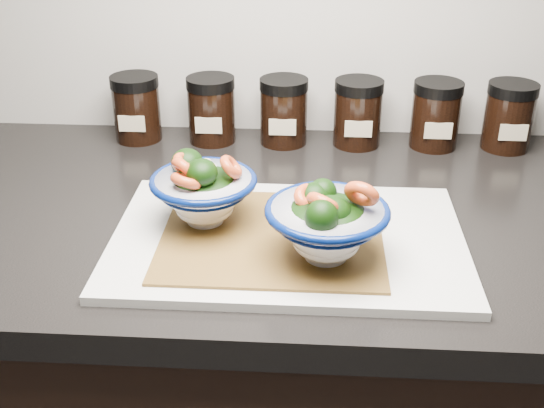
# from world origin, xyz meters

# --- Properties ---
(countertop) EXTENTS (3.50, 0.60, 0.04)m
(countertop) POSITION_xyz_m (0.00, 1.45, 0.88)
(countertop) COLOR black
(countertop) RESTS_ON cabinet
(cutting_board) EXTENTS (0.45, 0.30, 0.01)m
(cutting_board) POSITION_xyz_m (-0.08, 1.35, 0.91)
(cutting_board) COLOR silver
(cutting_board) RESTS_ON countertop
(bamboo_mat) EXTENTS (0.28, 0.24, 0.00)m
(bamboo_mat) POSITION_xyz_m (-0.10, 1.34, 0.91)
(bamboo_mat) COLOR olive
(bamboo_mat) RESTS_ON cutting_board
(bowl_left) EXTENTS (0.14, 0.14, 0.11)m
(bowl_left) POSITION_xyz_m (-0.19, 1.37, 0.96)
(bowl_left) COLOR white
(bowl_left) RESTS_ON bamboo_mat
(bowl_right) EXTENTS (0.15, 0.15, 0.11)m
(bowl_right) POSITION_xyz_m (-0.03, 1.30, 0.96)
(bowl_right) COLOR white
(bowl_right) RESTS_ON bamboo_mat
(spice_jar_a) EXTENTS (0.08, 0.08, 0.11)m
(spice_jar_a) POSITION_xyz_m (-0.35, 1.69, 0.96)
(spice_jar_a) COLOR black
(spice_jar_a) RESTS_ON countertop
(spice_jar_b) EXTENTS (0.08, 0.08, 0.11)m
(spice_jar_b) POSITION_xyz_m (-0.22, 1.69, 0.96)
(spice_jar_b) COLOR black
(spice_jar_b) RESTS_ON countertop
(spice_jar_c) EXTENTS (0.08, 0.08, 0.11)m
(spice_jar_c) POSITION_xyz_m (-0.10, 1.69, 0.96)
(spice_jar_c) COLOR black
(spice_jar_c) RESTS_ON countertop
(spice_jar_d) EXTENTS (0.08, 0.08, 0.11)m
(spice_jar_d) POSITION_xyz_m (0.03, 1.69, 0.96)
(spice_jar_d) COLOR black
(spice_jar_d) RESTS_ON countertop
(spice_jar_e) EXTENTS (0.08, 0.08, 0.11)m
(spice_jar_e) POSITION_xyz_m (0.16, 1.69, 0.96)
(spice_jar_e) COLOR black
(spice_jar_e) RESTS_ON countertop
(spice_jar_f) EXTENTS (0.08, 0.08, 0.11)m
(spice_jar_f) POSITION_xyz_m (0.28, 1.69, 0.96)
(spice_jar_f) COLOR black
(spice_jar_f) RESTS_ON countertop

